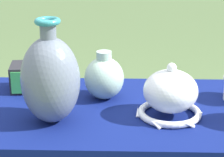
{
  "coord_description": "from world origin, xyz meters",
  "views": [
    {
      "loc": [
        0.12,
        -1.35,
        1.32
      ],
      "look_at": [
        0.08,
        -0.05,
        0.85
      ],
      "focal_mm": 70.0,
      "sensor_mm": 36.0,
      "label": 1
    }
  ],
  "objects": [
    {
      "name": "mosaic_tile_box",
      "position": [
        -0.23,
        0.16,
        0.78
      ],
      "size": [
        0.13,
        0.14,
        0.1
      ],
      "rotation": [
        0.0,
        0.0,
        0.11
      ],
      "color": "#232328",
      "rests_on": "display_table"
    },
    {
      "name": "jar_round_celadon",
      "position": [
        0.05,
        0.08,
        0.81
      ],
      "size": [
        0.14,
        0.14,
        0.17
      ],
      "color": "#A8CCB7",
      "rests_on": "display_table"
    },
    {
      "name": "vase_dome_bell",
      "position": [
        0.27,
        -0.06,
        0.8
      ],
      "size": [
        0.22,
        0.21,
        0.18
      ],
      "color": "white",
      "rests_on": "display_table"
    },
    {
      "name": "vase_tall_bulbous",
      "position": [
        -0.1,
        -0.11,
        0.87
      ],
      "size": [
        0.18,
        0.18,
        0.33
      ],
      "color": "slate",
      "rests_on": "display_table"
    },
    {
      "name": "display_table",
      "position": [
        0.0,
        -0.02,
        0.65
      ],
      "size": [
        1.31,
        0.59,
        0.73
      ],
      "color": "#38383D",
      "rests_on": "ground_plane"
    }
  ]
}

